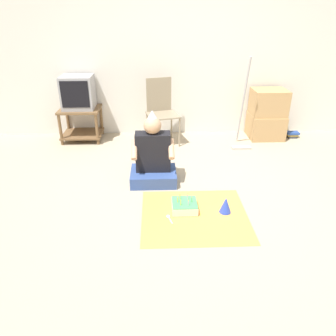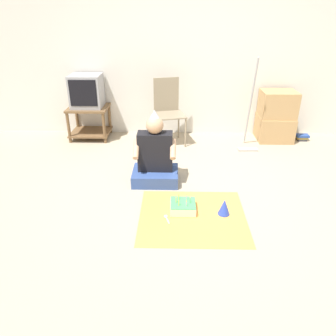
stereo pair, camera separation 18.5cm
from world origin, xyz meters
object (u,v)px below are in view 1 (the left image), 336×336
(tv, at_px, (78,92))
(birthday_cake, at_px, (184,206))
(dust_mop, at_px, (242,122))
(folding_chair, at_px, (161,107))
(party_hat_blue, at_px, (226,205))
(cardboard_box_stack, at_px, (267,115))
(person_seated, at_px, (153,159))
(book_pile, at_px, (292,134))

(tv, xyz_separation_m, birthday_cake, (1.40, -2.05, -0.68))
(birthday_cake, bearing_deg, dust_mop, 59.84)
(folding_chair, distance_m, dust_mop, 1.19)
(birthday_cake, bearing_deg, party_hat_blue, -8.17)
(cardboard_box_stack, relative_size, person_seated, 0.88)
(birthday_cake, distance_m, party_hat_blue, 0.41)
(tv, height_order, cardboard_box_stack, tv)
(cardboard_box_stack, distance_m, dust_mop, 0.61)
(person_seated, height_order, party_hat_blue, person_seated)
(book_pile, distance_m, person_seated, 2.58)
(cardboard_box_stack, bearing_deg, book_pile, -3.50)
(dust_mop, xyz_separation_m, person_seated, (-1.27, -1.01, -0.10))
(folding_chair, bearing_deg, tv, 173.11)
(dust_mop, bearing_deg, book_pile, 21.19)
(folding_chair, height_order, cardboard_box_stack, folding_chair)
(cardboard_box_stack, xyz_separation_m, book_pile, (0.43, -0.03, -0.32))
(tv, relative_size, party_hat_blue, 2.89)
(dust_mop, distance_m, party_hat_blue, 1.81)
(folding_chair, xyz_separation_m, cardboard_box_stack, (1.63, 0.12, -0.17))
(folding_chair, bearing_deg, cardboard_box_stack, 4.14)
(dust_mop, bearing_deg, folding_chair, 167.17)
(dust_mop, relative_size, birthday_cake, 5.08)
(folding_chair, xyz_separation_m, book_pile, (2.06, 0.09, -0.48))
(folding_chair, height_order, person_seated, folding_chair)
(folding_chair, bearing_deg, dust_mop, -12.83)
(person_seated, bearing_deg, dust_mop, 38.47)
(tv, relative_size, cardboard_box_stack, 0.63)
(book_pile, bearing_deg, birthday_cake, -133.05)
(birthday_cake, bearing_deg, cardboard_box_stack, 54.72)
(birthday_cake, bearing_deg, folding_chair, 95.82)
(folding_chair, relative_size, birthday_cake, 3.72)
(folding_chair, relative_size, person_seated, 1.10)
(cardboard_box_stack, bearing_deg, tv, 179.43)
(tv, height_order, book_pile, tv)
(folding_chair, xyz_separation_m, party_hat_blue, (0.60, -1.96, -0.44))
(book_pile, xyz_separation_m, person_seated, (-2.18, -1.36, 0.24))
(book_pile, distance_m, birthday_cake, 2.73)
(tv, distance_m, cardboard_box_stack, 2.86)
(folding_chair, relative_size, dust_mop, 0.73)
(dust_mop, height_order, book_pile, dust_mop)
(cardboard_box_stack, height_order, dust_mop, dust_mop)
(dust_mop, distance_m, person_seated, 1.62)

